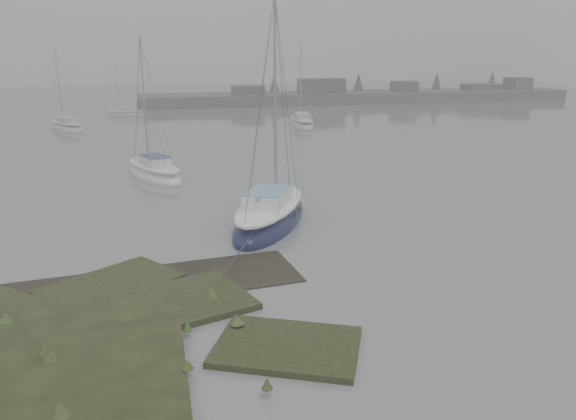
{
  "coord_description": "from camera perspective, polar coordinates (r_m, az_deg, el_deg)",
  "views": [
    {
      "loc": [
        -2.4,
        -12.58,
        7.21
      ],
      "look_at": [
        2.0,
        5.61,
        1.8
      ],
      "focal_mm": 35.0,
      "sensor_mm": 36.0,
      "label": 1
    }
  ],
  "objects": [
    {
      "name": "ground",
      "position": [
        43.25,
        -10.28,
        6.27
      ],
      "size": [
        160.0,
        160.0,
        0.0
      ],
      "primitive_type": "plane",
      "color": "slate",
      "rests_on": "ground"
    },
    {
      "name": "far_shoreline",
      "position": [
        80.26,
        7.98,
        11.43
      ],
      "size": [
        60.0,
        8.0,
        4.15
      ],
      "color": "#4C4F51",
      "rests_on": "ground"
    },
    {
      "name": "sailboat_main",
      "position": [
        23.81,
        -1.84,
        -0.72
      ],
      "size": [
        5.42,
        7.43,
        10.11
      ],
      "rotation": [
        0.0,
        0.0,
        -0.48
      ],
      "color": "#0C1235",
      "rests_on": "ground"
    },
    {
      "name": "sailboat_white",
      "position": [
        33.39,
        -13.42,
        3.67
      ],
      "size": [
        4.15,
        6.36,
        8.55
      ],
      "rotation": [
        0.0,
        0.0,
        0.39
      ],
      "color": "white",
      "rests_on": "ground"
    },
    {
      "name": "sailboat_far_a",
      "position": [
        55.69,
        -21.55,
        7.82
      ],
      "size": [
        4.34,
        5.71,
        7.82
      ],
      "rotation": [
        0.0,
        0.0,
        0.52
      ],
      "color": "silver",
      "rests_on": "ground"
    },
    {
      "name": "sailboat_far_b",
      "position": [
        54.29,
        1.43,
        8.77
      ],
      "size": [
        2.53,
        6.2,
        8.53
      ],
      "rotation": [
        0.0,
        0.0,
        -0.09
      ],
      "color": "silver",
      "rests_on": "ground"
    },
    {
      "name": "sailboat_far_c",
      "position": [
        65.44,
        -16.26,
        9.33
      ],
      "size": [
        4.39,
        1.52,
        6.15
      ],
      "rotation": [
        0.0,
        0.0,
        1.55
      ],
      "color": "#A3A6AC",
      "rests_on": "ground"
    }
  ]
}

